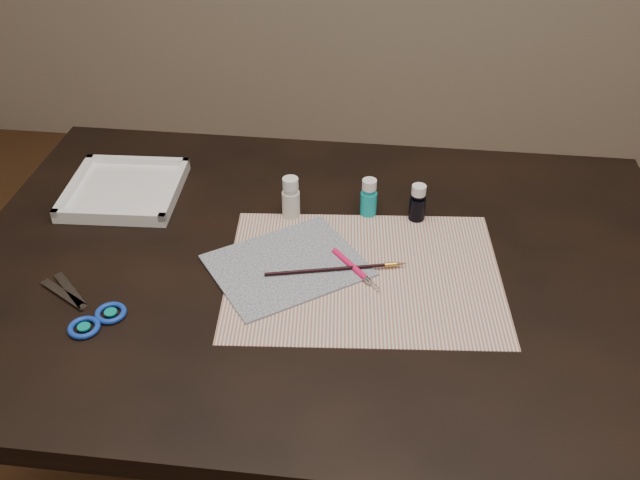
# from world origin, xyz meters

# --- Properties ---
(table) EXTENTS (1.30, 0.90, 0.75)m
(table) POSITION_xyz_m (0.00, 0.00, 0.38)
(table) COLOR black
(table) RESTS_ON ground
(paper) EXTENTS (0.51, 0.41, 0.00)m
(paper) POSITION_xyz_m (0.08, -0.03, 0.75)
(paper) COLOR silver
(paper) RESTS_ON table
(canvas) EXTENTS (0.33, 0.32, 0.00)m
(canvas) POSITION_xyz_m (-0.06, -0.02, 0.75)
(canvas) COLOR #121C39
(canvas) RESTS_ON paper
(paint_bottle_white) EXTENTS (0.04, 0.04, 0.09)m
(paint_bottle_white) POSITION_xyz_m (-0.07, 0.14, 0.79)
(paint_bottle_white) COLOR silver
(paint_bottle_white) RESTS_ON table
(paint_bottle_cyan) EXTENTS (0.04, 0.04, 0.08)m
(paint_bottle_cyan) POSITION_xyz_m (0.08, 0.16, 0.79)
(paint_bottle_cyan) COLOR #0FA3AC
(paint_bottle_cyan) RESTS_ON table
(paint_bottle_navy) EXTENTS (0.04, 0.04, 0.08)m
(paint_bottle_navy) POSITION_xyz_m (0.17, 0.16, 0.79)
(paint_bottle_navy) COLOR black
(paint_bottle_navy) RESTS_ON table
(paintbrush) EXTENTS (0.25, 0.07, 0.01)m
(paintbrush) POSITION_xyz_m (0.03, -0.03, 0.76)
(paintbrush) COLOR black
(paintbrush) RESTS_ON canvas
(craft_knife) EXTENTS (0.10, 0.12, 0.01)m
(craft_knife) POSITION_xyz_m (0.07, -0.03, 0.76)
(craft_knife) COLOR #EC1559
(craft_knife) RESTS_ON paper
(scissors) EXTENTS (0.22, 0.19, 0.01)m
(scissors) POSITION_xyz_m (-0.39, -0.17, 0.76)
(scissors) COLOR silver
(scissors) RESTS_ON table
(palette_tray) EXTENTS (0.23, 0.23, 0.03)m
(palette_tray) POSITION_xyz_m (-0.42, 0.18, 0.76)
(palette_tray) COLOR white
(palette_tray) RESTS_ON table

